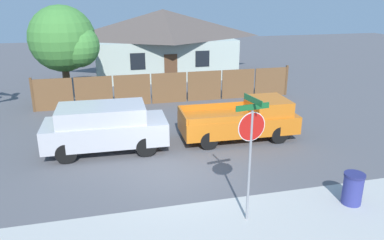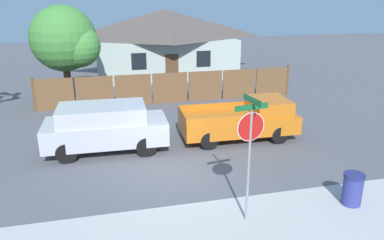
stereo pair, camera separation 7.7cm
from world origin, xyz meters
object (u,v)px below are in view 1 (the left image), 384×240
Objects in this scene: house at (163,42)px; red_suv at (105,126)px; oak_tree at (65,40)px; orange_pickup at (243,120)px; stop_sign at (251,139)px; trash_bin at (353,189)px.

house reaches higher than red_suv.
house is 8.82m from oak_tree.
orange_pickup is at bearing -46.14° from oak_tree.
oak_tree is (-6.43, -5.96, 0.96)m from house.
orange_pickup is (1.02, -13.72, -1.68)m from house.
house reaches higher than stop_sign.
oak_tree is 8.31m from red_suv.
house is 19.55m from stop_sign.
red_suv is 0.97× the size of orange_pickup.
oak_tree is 1.09× the size of orange_pickup.
trash_bin is (8.66, -13.52, -2.98)m from oak_tree.
red_suv is (-4.69, -13.71, -1.49)m from house.
trash_bin is at bearing -7.55° from stop_sign.
orange_pickup is (7.45, -7.75, -2.64)m from oak_tree.
house is 11.08× the size of trash_bin.
orange_pickup is at bearing 101.84° from trash_bin.
trash_bin is (6.92, -5.77, -0.52)m from red_suv.
oak_tree is 5.53× the size of trash_bin.
house is at bearing 95.82° from orange_pickup.
trash_bin is (2.23, -19.48, -2.01)m from house.
trash_bin is at bearing -83.48° from house.
red_suv is (1.74, -7.75, -2.45)m from oak_tree.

